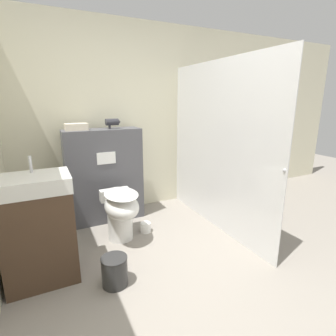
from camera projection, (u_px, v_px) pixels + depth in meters
The scene contains 10 objects.
ground_plane at pixel (218, 307), 1.97m from camera, with size 12.00×12.00×0.00m, color gray.
wall_back at pixel (126, 120), 3.53m from camera, with size 8.00×0.06×2.50m.
partition_panel at pixel (105, 176), 3.29m from camera, with size 0.92×0.31×1.17m.
shower_glass at pixel (217, 148), 3.04m from camera, with size 0.04×1.98×1.94m.
toilet at pixel (121, 211), 2.83m from camera, with size 0.35×0.58×0.57m.
sink_vanity at pixel (39, 229), 2.18m from camera, with size 0.56×0.42×1.07m.
hair_drier at pixel (113, 122), 3.19m from camera, with size 0.19×0.08×0.12m.
folded_towel at pixel (76, 127), 3.02m from camera, with size 0.25×0.16×0.08m.
spare_toilet_roll at pixel (146, 227), 3.08m from camera, with size 0.12×0.12×0.12m.
waste_bin at pixel (115, 271), 2.18m from camera, with size 0.22×0.22×0.25m.
Camera 1 is at (-1.06, -1.31, 1.51)m, focal length 28.00 mm.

